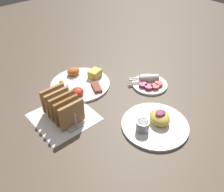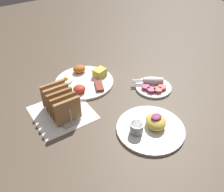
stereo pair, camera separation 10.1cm
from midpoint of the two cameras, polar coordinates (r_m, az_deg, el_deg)
The scene contains 6 objects.
ground_plane at distance 1.01m, azimuth 4.10°, elevation -2.44°, with size 3.00×3.00×0.00m, color brown.
napkin_flat at distance 0.99m, azimuth -8.43°, elevation -3.89°, with size 0.22×0.22×0.00m.
plate_breakfast at distance 1.14m, azimuth -3.81°, elevation 3.51°, with size 0.27×0.27×0.05m.
plate_condiments at distance 1.12m, azimuth 11.99°, elevation 2.12°, with size 0.16×0.16×0.04m.
plate_foreground at distance 0.92m, azimuth 11.91°, elevation -7.02°, with size 0.25×0.25×0.06m.
toast_rack at distance 0.96m, azimuth -8.70°, elevation -1.65°, with size 0.10×0.18×0.10m.
Camera 2 is at (-0.44, -0.63, 0.66)m, focal length 40.00 mm.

